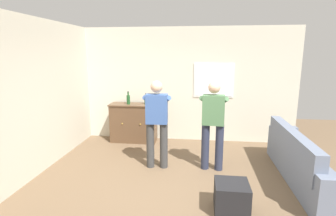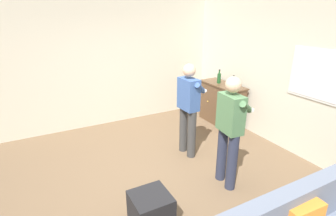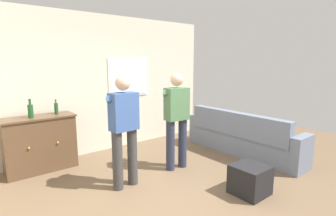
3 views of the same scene
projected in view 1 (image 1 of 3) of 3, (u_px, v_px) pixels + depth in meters
ground at (180, 191)px, 4.21m from camera, size 10.40×10.40×0.00m
wall_back_with_window at (189, 85)px, 6.51m from camera, size 5.20×0.15×2.80m
wall_side_left at (17, 102)px, 4.25m from camera, size 0.12×5.20×2.80m
couch at (300, 162)px, 4.49m from camera, size 0.57×2.54×0.89m
sideboard_cabinet at (134, 123)px, 6.51m from camera, size 1.15×0.49×0.95m
bottle_wine_green at (146, 100)px, 6.37m from camera, size 0.06×0.06×0.26m
bottle_liquor_amber at (128, 99)px, 6.37m from camera, size 0.08×0.08×0.31m
ottoman at (231, 197)px, 3.63m from camera, size 0.46×0.46×0.42m
person_standing_left at (157, 120)px, 4.92m from camera, size 0.56×0.48×1.68m
person_standing_right at (213, 121)px, 4.83m from camera, size 0.56×0.49×1.68m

